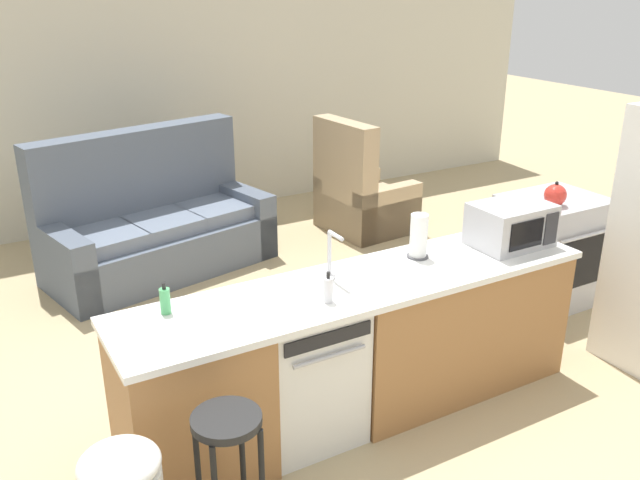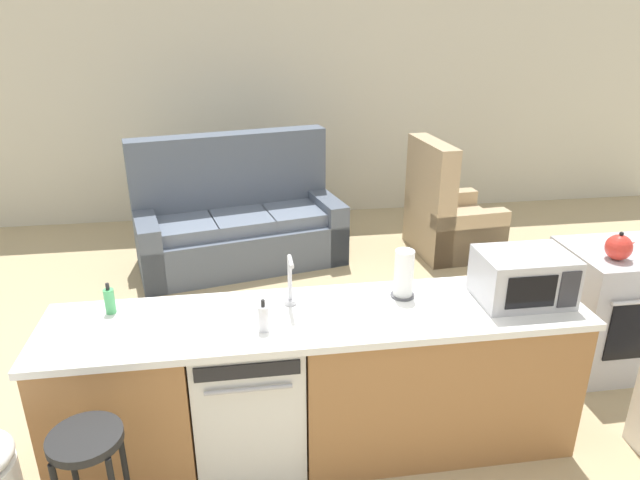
{
  "view_description": "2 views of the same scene",
  "coord_description": "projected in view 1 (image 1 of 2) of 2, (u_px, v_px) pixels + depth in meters",
  "views": [
    {
      "loc": [
        -1.83,
        -2.97,
        2.56
      ],
      "look_at": [
        0.33,
        0.81,
        0.84
      ],
      "focal_mm": 38.0,
      "sensor_mm": 36.0,
      "label": 1
    },
    {
      "loc": [
        -0.24,
        -2.66,
        2.43
      ],
      "look_at": [
        0.23,
        0.49,
        1.13
      ],
      "focal_mm": 32.0,
      "sensor_mm": 36.0,
      "label": 2
    }
  ],
  "objects": [
    {
      "name": "ground_plane",
      "position": [
        339.0,
        418.0,
        4.18
      ],
      "size": [
        24.0,
        24.0,
        0.0
      ],
      "primitive_type": "plane",
      "color": "tan"
    },
    {
      "name": "wall_back",
      "position": [
        161.0,
        100.0,
        7.24
      ],
      "size": [
        10.0,
        0.06,
        2.6
      ],
      "color": "beige",
      "rests_on": "ground_plane"
    },
    {
      "name": "kitchen_counter",
      "position": [
        373.0,
        349.0,
        4.14
      ],
      "size": [
        2.94,
        0.66,
        0.9
      ],
      "color": "#9E6B3D",
      "rests_on": "ground_plane"
    },
    {
      "name": "dishwasher",
      "position": [
        302.0,
        371.0,
        3.91
      ],
      "size": [
        0.58,
        0.61,
        0.84
      ],
      "color": "silver",
      "rests_on": "ground_plane"
    },
    {
      "name": "stove_range",
      "position": [
        549.0,
        250.0,
        5.55
      ],
      "size": [
        0.76,
        0.68,
        0.9
      ],
      "color": "#B7B7BC",
      "rests_on": "ground_plane"
    },
    {
      "name": "microwave",
      "position": [
        511.0,
        225.0,
        4.4
      ],
      "size": [
        0.5,
        0.37,
        0.28
      ],
      "color": "#B7B7BC",
      "rests_on": "kitchen_counter"
    },
    {
      "name": "sink_faucet",
      "position": [
        331.0,
        258.0,
        3.91
      ],
      "size": [
        0.07,
        0.18,
        0.3
      ],
      "color": "silver",
      "rests_on": "kitchen_counter"
    },
    {
      "name": "paper_towel_roll",
      "position": [
        419.0,
        236.0,
        4.21
      ],
      "size": [
        0.14,
        0.14,
        0.28
      ],
      "color": "#4C4C51",
      "rests_on": "kitchen_counter"
    },
    {
      "name": "soap_bottle",
      "position": [
        328.0,
        289.0,
        3.65
      ],
      "size": [
        0.06,
        0.06,
        0.18
      ],
      "color": "silver",
      "rests_on": "kitchen_counter"
    },
    {
      "name": "dish_soap_bottle",
      "position": [
        165.0,
        301.0,
        3.53
      ],
      "size": [
        0.06,
        0.06,
        0.18
      ],
      "color": "#4CB266",
      "rests_on": "kitchen_counter"
    },
    {
      "name": "kettle",
      "position": [
        555.0,
        195.0,
        5.17
      ],
      "size": [
        0.21,
        0.17,
        0.19
      ],
      "color": "red",
      "rests_on": "stove_range"
    },
    {
      "name": "bar_stool",
      "position": [
        228.0,
        454.0,
        3.06
      ],
      "size": [
        0.32,
        0.32,
        0.74
      ],
      "color": "black",
      "rests_on": "ground_plane"
    },
    {
      "name": "couch",
      "position": [
        154.0,
        227.0,
        6.2
      ],
      "size": [
        2.15,
        1.31,
        1.27
      ],
      "color": "#515B6B",
      "rests_on": "ground_plane"
    },
    {
      "name": "armchair",
      "position": [
        359.0,
        199.0,
        7.13
      ],
      "size": [
        0.87,
        0.92,
        1.2
      ],
      "color": "tan",
      "rests_on": "ground_plane"
    }
  ]
}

